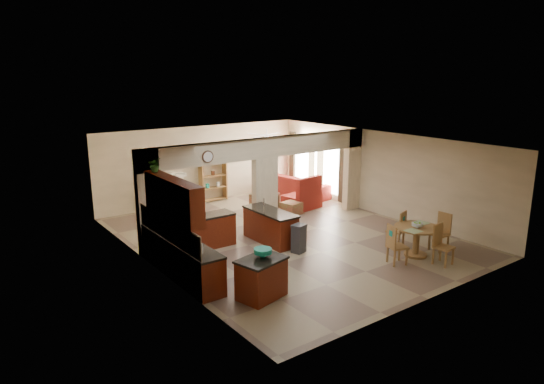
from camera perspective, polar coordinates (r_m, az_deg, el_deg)
floor at (r=14.26m, az=1.51°, el=-5.24°), size 10.00×10.00×0.00m
ceiling at (r=13.60m, az=1.59°, el=5.98°), size 10.00×10.00×0.00m
wall_back at (r=17.99m, az=-8.24°, el=3.27°), size 8.00×0.00×8.00m
wall_front at (r=10.52m, az=18.50°, el=-4.98°), size 8.00×0.00×8.00m
wall_left at (r=11.92m, az=-13.86°, el=-2.45°), size 0.00×10.00×10.00m
wall_right at (r=16.56m, az=12.58°, el=2.16°), size 0.00×10.00×10.00m
partition_left_pier at (r=12.93m, az=-14.35°, el=-1.21°), size 0.60×0.25×2.80m
partition_center_pier at (r=14.72m, az=-0.84°, el=-0.15°), size 0.80×0.25×2.20m
partition_right_pier at (r=17.01m, az=9.39°, el=2.62°), size 0.60×0.25×2.80m
partition_header at (r=14.44m, az=-0.86°, el=5.24°), size 8.00×0.25×0.60m
kitchen_counter at (r=12.28m, az=-9.96°, el=-6.36°), size 2.52×3.29×1.48m
upper_cabinets at (r=11.15m, az=-11.58°, el=-0.69°), size 0.35×2.40×0.90m
peninsula at (r=13.69m, az=-0.18°, el=-4.04°), size 0.70×1.85×0.91m
wall_clock at (r=13.28m, az=-7.56°, el=4.14°), size 0.34×0.03×0.34m
rug at (r=16.54m, az=0.36°, el=-2.49°), size 1.60×1.30×0.01m
fireplace at (r=17.33m, az=-12.56°, el=0.02°), size 1.60×0.35×1.20m
shelving_unit at (r=18.10m, az=-6.94°, el=1.76°), size 1.00×0.32×1.80m
window_a at (r=18.14m, az=7.05°, el=2.76°), size 0.02×0.90×1.90m
window_b at (r=19.39m, az=3.61°, el=3.55°), size 0.02×0.90×1.90m
glazed_door at (r=18.78m, az=5.26°, el=2.72°), size 0.02×0.70×2.10m
drape_a_left at (r=17.69m, az=8.28°, el=2.43°), size 0.10×0.28×2.30m
drape_a_right at (r=18.55m, az=5.69°, el=3.04°), size 0.10×0.28×2.30m
drape_b_left at (r=18.92m, az=4.68°, el=3.27°), size 0.10×0.28×2.30m
drape_b_right at (r=19.82m, az=2.42°, el=3.80°), size 0.10×0.28×2.30m
ceiling_fan at (r=16.91m, az=-0.63°, el=6.72°), size 1.00×1.00×0.10m
kitchen_island at (r=10.41m, az=-1.25°, el=-10.08°), size 1.16×0.94×0.88m
teal_bowl at (r=10.31m, az=-1.09°, el=-7.14°), size 0.39×0.39×0.18m
trash_can at (r=12.94m, az=3.17°, el=-5.61°), size 0.40×0.37×0.71m
dining_table at (r=13.18m, az=16.64°, el=-5.06°), size 1.16×1.16×0.79m
fruit_bowl at (r=13.00m, az=16.73°, el=-3.74°), size 0.28×0.28×0.15m
sofa at (r=18.82m, az=2.80°, el=0.79°), size 2.92×1.47×0.82m
chaise at (r=17.19m, az=3.51°, el=-1.09°), size 1.30×1.12×0.47m
armchair at (r=16.45m, az=-0.90°, el=-1.30°), size 1.02×1.03×0.72m
ottoman at (r=16.40m, az=2.31°, el=-1.91°), size 0.67×0.67×0.41m
plant at (r=11.83m, az=-13.60°, el=3.15°), size 0.39×0.37×0.35m
chair_north at (r=13.69m, az=14.68°, el=-4.09°), size 0.53×0.53×1.02m
chair_east at (r=13.82m, az=19.32°, el=-4.25°), size 0.43×0.43×1.02m
chair_south at (r=12.83m, az=19.26°, el=-5.64°), size 0.45×0.45×1.02m
chair_west at (r=12.46m, az=14.24°, el=-5.85°), size 0.54×0.54×1.02m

